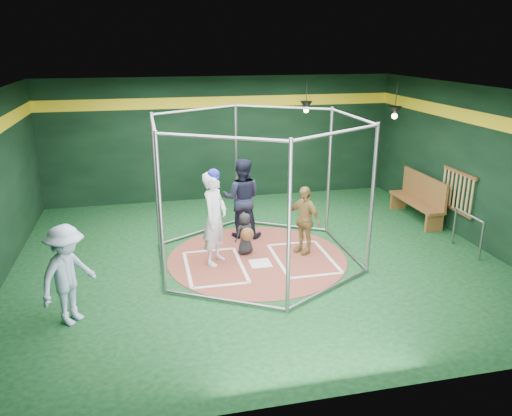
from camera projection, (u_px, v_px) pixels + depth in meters
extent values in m
cube|color=#0C3515|center=(257.00, 259.00, 10.65)|extent=(10.00, 9.00, 0.02)
cube|color=black|center=(257.00, 91.00, 9.54)|extent=(10.00, 9.00, 0.02)
cube|color=black|center=(222.00, 139.00, 14.25)|extent=(10.00, 0.10, 3.50)
cube|color=black|center=(342.00, 275.00, 5.93)|extent=(10.00, 0.10, 3.50)
cube|color=black|center=(475.00, 166.00, 11.14)|extent=(0.10, 9.00, 3.50)
cube|color=yellow|center=(221.00, 102.00, 13.89)|extent=(10.00, 0.01, 0.30)
cube|color=yellow|center=(480.00, 119.00, 10.80)|extent=(0.01, 9.00, 0.30)
cylinder|color=brown|center=(257.00, 258.00, 10.64)|extent=(3.80, 3.80, 0.01)
cube|color=white|center=(260.00, 263.00, 10.36)|extent=(0.43, 0.43, 0.01)
cube|color=white|center=(209.00, 251.00, 10.99)|extent=(1.10, 0.07, 0.01)
cube|color=white|center=(221.00, 285.00, 9.42)|extent=(1.10, 0.07, 0.01)
cube|color=white|center=(188.00, 269.00, 10.09)|extent=(0.07, 1.70, 0.01)
cube|color=white|center=(241.00, 264.00, 10.32)|extent=(0.07, 1.70, 0.01)
cube|color=white|center=(292.00, 243.00, 11.39)|extent=(1.10, 0.07, 0.01)
cube|color=white|center=(316.00, 275.00, 9.82)|extent=(1.10, 0.07, 0.01)
cube|color=white|center=(278.00, 261.00, 10.49)|extent=(0.07, 1.70, 0.01)
cube|color=white|center=(328.00, 256.00, 10.72)|extent=(0.07, 1.70, 0.01)
cylinder|color=gray|center=(329.00, 172.00, 11.65)|extent=(0.07, 0.07, 3.00)
cylinder|color=gray|center=(236.00, 165.00, 12.30)|extent=(0.07, 0.07, 3.00)
cylinder|color=gray|center=(156.00, 182.00, 10.81)|extent=(0.07, 0.07, 3.00)
cylinder|color=gray|center=(161.00, 216.00, 8.69)|extent=(0.07, 0.07, 3.00)
cylinder|color=gray|center=(289.00, 230.00, 8.04)|extent=(0.07, 0.07, 3.00)
cylinder|color=gray|center=(372.00, 201.00, 9.52)|extent=(0.07, 0.07, 3.00)
cylinder|color=gray|center=(282.00, 107.00, 11.52)|extent=(2.02, 1.20, 0.06)
cylinder|color=gray|center=(280.00, 225.00, 12.43)|extent=(2.02, 1.20, 0.06)
cylinder|color=gray|center=(196.00, 110.00, 11.10)|extent=(2.02, 1.20, 0.06)
cylinder|color=gray|center=(201.00, 231.00, 12.01)|extent=(2.02, 1.20, 0.06)
cylinder|color=gray|center=(153.00, 123.00, 9.29)|extent=(0.06, 2.30, 0.06)
cylinder|color=gray|center=(162.00, 265.00, 10.21)|extent=(0.06, 2.30, 0.06)
cylinder|color=gray|center=(220.00, 137.00, 7.91)|extent=(2.02, 1.20, 0.06)
cylinder|color=gray|center=(224.00, 300.00, 8.82)|extent=(2.02, 1.20, 0.06)
cylinder|color=gray|center=(338.00, 133.00, 8.32)|extent=(2.02, 1.20, 0.06)
cylinder|color=gray|center=(330.00, 288.00, 9.24)|extent=(2.02, 1.20, 0.06)
cylinder|color=gray|center=(353.00, 116.00, 10.13)|extent=(0.06, 2.30, 0.06)
cylinder|color=gray|center=(345.00, 248.00, 11.05)|extent=(0.06, 2.30, 0.06)
cube|color=brown|center=(460.00, 173.00, 11.58)|extent=(0.05, 1.25, 0.08)
cube|color=brown|center=(455.00, 210.00, 11.86)|extent=(0.05, 1.25, 0.08)
cylinder|color=tan|center=(472.00, 198.00, 11.21)|extent=(0.06, 0.06, 0.85)
cylinder|color=tan|center=(467.00, 196.00, 11.35)|extent=(0.06, 0.06, 0.85)
cylinder|color=tan|center=(463.00, 194.00, 11.50)|extent=(0.06, 0.06, 0.85)
cylinder|color=tan|center=(459.00, 192.00, 11.64)|extent=(0.06, 0.06, 0.85)
cylinder|color=tan|center=(455.00, 191.00, 11.79)|extent=(0.06, 0.06, 0.85)
cylinder|color=tan|center=(451.00, 189.00, 11.93)|extent=(0.06, 0.06, 0.85)
cylinder|color=tan|center=(447.00, 187.00, 12.08)|extent=(0.06, 0.06, 0.85)
cylinder|color=tan|center=(444.00, 185.00, 12.22)|extent=(0.06, 0.06, 0.85)
cone|color=black|center=(306.00, 105.00, 13.57)|extent=(0.34, 0.34, 0.22)
sphere|color=#FFD899|center=(306.00, 110.00, 13.61)|extent=(0.14, 0.14, 0.14)
cylinder|color=black|center=(307.00, 92.00, 13.46)|extent=(0.02, 0.02, 0.70)
cone|color=black|center=(395.00, 111.00, 12.46)|extent=(0.34, 0.34, 0.22)
sphere|color=#FFD899|center=(395.00, 116.00, 12.51)|extent=(0.14, 0.14, 0.14)
cylinder|color=black|center=(396.00, 97.00, 12.35)|extent=(0.02, 0.02, 0.70)
imported|color=silver|center=(215.00, 218.00, 10.12)|extent=(0.77, 0.85, 1.94)
sphere|color=navy|center=(214.00, 175.00, 9.83)|extent=(0.26, 0.26, 0.26)
imported|color=tan|center=(304.00, 220.00, 10.71)|extent=(0.78, 0.93, 1.49)
imported|color=black|center=(245.00, 233.00, 10.73)|extent=(0.53, 0.45, 0.92)
sphere|color=brown|center=(247.00, 234.00, 10.47)|extent=(0.28, 0.28, 0.28)
imported|color=black|center=(242.00, 198.00, 11.55)|extent=(1.08, 0.95, 1.87)
imported|color=#ACC4E3|center=(68.00, 275.00, 7.98)|extent=(1.17, 1.24, 1.69)
cube|color=brown|center=(416.00, 202.00, 12.84)|extent=(0.47, 2.02, 0.07)
cube|color=brown|center=(424.00, 188.00, 12.77)|extent=(0.07, 2.02, 0.67)
cube|color=brown|center=(434.00, 223.00, 12.09)|extent=(0.45, 0.09, 0.45)
cube|color=brown|center=(398.00, 201.00, 13.75)|extent=(0.45, 0.09, 0.45)
cylinder|color=gray|center=(481.00, 241.00, 10.41)|extent=(0.05, 0.05, 0.86)
cylinder|color=gray|center=(454.00, 226.00, 11.29)|extent=(0.05, 0.05, 0.86)
cylinder|color=gray|center=(470.00, 215.00, 10.72)|extent=(0.05, 0.96, 0.05)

